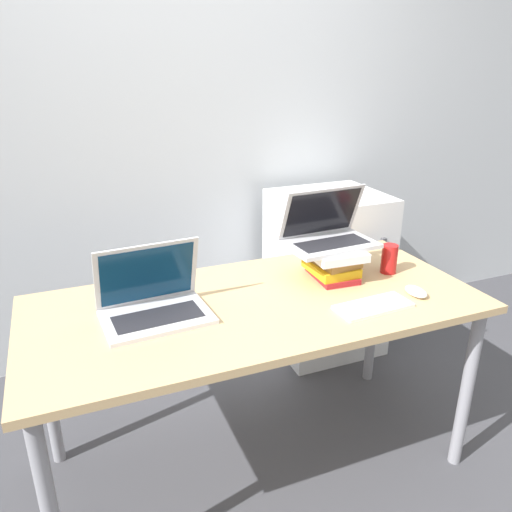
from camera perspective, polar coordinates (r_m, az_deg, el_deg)
wall_back at (r=2.71m, az=-9.09°, el=16.22°), size 8.00×0.05×2.70m
desk at (r=1.89m, az=0.04°, el=-7.20°), size 1.67×0.77×0.75m
laptop_left at (r=1.77m, az=-11.62°, el=-5.22°), size 0.38×0.28×0.26m
book_stack at (r=2.05m, az=8.69°, el=-0.51°), size 0.22×0.27×0.13m
laptop_on_books at (r=2.04m, az=8.16°, el=2.59°), size 0.37×0.25×0.23m
wireless_keyboard at (r=1.85m, az=13.27°, el=-5.59°), size 0.29×0.14×0.01m
mouse at (r=1.99m, az=17.82°, el=-3.88°), size 0.06×0.10×0.03m
soda_can at (r=2.15m, az=14.98°, el=-0.32°), size 0.07×0.07×0.12m
mini_fridge at (r=2.87m, az=8.02°, el=-1.92°), size 0.57×0.53×0.92m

